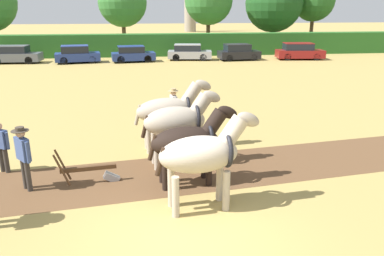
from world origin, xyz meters
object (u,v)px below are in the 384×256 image
at_px(tree_right, 314,1).
at_px(parked_car_center_left, 77,55).
at_px(farmer_onlooker_right, 1,144).
at_px(parked_car_right, 238,52).
at_px(farmer_at_plow, 23,153).
at_px(parked_car_center, 133,54).
at_px(draft_horse_lead_left, 203,154).
at_px(draft_horse_trail_left, 178,121).
at_px(tree_center_right, 274,3).
at_px(plow, 94,172).
at_px(tree_center_left, 122,2).
at_px(parked_car_far_right, 299,52).
at_px(parked_car_left, 15,55).
at_px(tree_center, 209,0).
at_px(farmer_beside_team, 174,106).
at_px(draft_horse_lead_right, 189,141).
at_px(draft_horse_trail_right, 170,110).
at_px(parked_car_center_right, 189,52).

relative_size(tree_right, parked_car_center_left, 1.96).
height_order(farmer_onlooker_right, parked_car_right, farmer_onlooker_right).
bearing_deg(farmer_at_plow, parked_car_center, 45.22).
height_order(draft_horse_lead_left, draft_horse_trail_left, draft_horse_lead_left).
height_order(tree_center_right, plow, tree_center_right).
distance_m(tree_center_left, draft_horse_trail_left, 33.89).
xyz_separation_m(tree_center_left, parked_car_center_left, (-3.96, -9.11, -4.63)).
relative_size(plow, parked_car_far_right, 0.38).
xyz_separation_m(draft_horse_trail_left, parked_car_right, (8.20, 24.34, -0.69)).
bearing_deg(parked_car_left, tree_center, 25.11).
relative_size(farmer_at_plow, farmer_beside_team, 1.03).
relative_size(tree_center_right, draft_horse_lead_right, 3.34).
distance_m(draft_horse_trail_right, parked_car_center, 23.05).
distance_m(draft_horse_trail_left, parked_car_center_left, 25.37).
height_order(draft_horse_lead_left, parked_car_far_right, draft_horse_lead_left).
height_order(draft_horse_trail_right, farmer_onlooker_right, draft_horse_trail_right).
relative_size(tree_center_left, parked_car_far_right, 1.74).
bearing_deg(parked_car_center_right, tree_right, 38.14).
bearing_deg(tree_center_left, farmer_at_plow, -92.31).
height_order(draft_horse_lead_left, farmer_beside_team, draft_horse_lead_left).
bearing_deg(parked_car_far_right, farmer_onlooker_right, -122.49).
xyz_separation_m(tree_center_left, tree_center, (9.64, -0.58, 0.21)).
distance_m(draft_horse_trail_right, parked_car_right, 24.42).
bearing_deg(draft_horse_lead_left, tree_right, 55.56).
bearing_deg(tree_center_right, parked_car_center, -150.59).
relative_size(draft_horse_trail_left, parked_car_center, 0.63).
xyz_separation_m(tree_center_right, tree_right, (5.46, 1.11, 0.31)).
distance_m(tree_right, draft_horse_lead_right, 41.63).
bearing_deg(farmer_at_plow, parked_car_left, 67.89).
bearing_deg(plow, parked_car_far_right, 49.69).
xyz_separation_m(draft_horse_trail_right, farmer_beside_team, (0.31, 2.07, -0.38)).
bearing_deg(draft_horse_trail_right, parked_car_right, 63.38).
bearing_deg(parked_car_center_right, parked_car_right, -1.32).
bearing_deg(draft_horse_trail_left, parked_car_center_left, 99.02).
bearing_deg(parked_car_center, tree_center, 38.27).
relative_size(parked_car_center, parked_car_far_right, 0.88).
relative_size(parked_car_center, parked_car_center_right, 0.95).
bearing_deg(parked_car_right, parked_car_center, 175.98).
xyz_separation_m(draft_horse_lead_left, farmer_onlooker_right, (-5.63, 2.92, -0.54)).
relative_size(tree_center_left, draft_horse_trail_right, 2.92).
height_order(parked_car_center, parked_car_right, parked_car_right).
distance_m(draft_horse_lead_left, draft_horse_lead_right, 1.42).
bearing_deg(draft_horse_trail_left, farmer_onlooker_right, 172.19).
height_order(tree_center, parked_car_left, tree_center).
bearing_deg(parked_car_center_right, tree_center, 75.51).
height_order(tree_right, parked_car_left, tree_right).
relative_size(tree_center_right, parked_car_center_left, 2.09).
xyz_separation_m(plow, parked_car_center, (0.70, 25.39, 0.39)).
distance_m(farmer_onlooker_right, parked_car_center_right, 26.49).
relative_size(draft_horse_lead_left, draft_horse_lead_right, 1.02).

